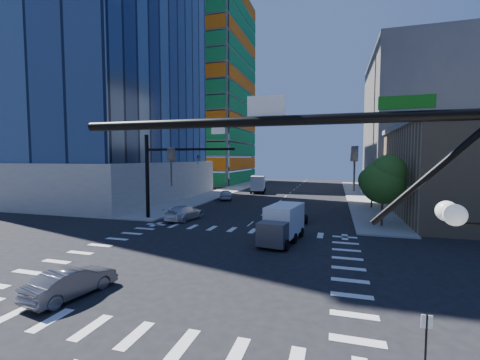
% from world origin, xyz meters
% --- Properties ---
extents(ground, '(160.00, 160.00, 0.00)m').
position_xyz_m(ground, '(0.00, 0.00, 0.00)').
color(ground, black).
rests_on(ground, ground).
extents(road_markings, '(20.00, 20.00, 0.01)m').
position_xyz_m(road_markings, '(0.00, 0.00, 0.01)').
color(road_markings, silver).
rests_on(road_markings, ground).
extents(sidewalk_ne, '(5.00, 60.00, 0.15)m').
position_xyz_m(sidewalk_ne, '(12.50, 40.00, 0.07)').
color(sidewalk_ne, '#989690').
rests_on(sidewalk_ne, ground).
extents(sidewalk_nw, '(5.00, 60.00, 0.15)m').
position_xyz_m(sidewalk_nw, '(-12.50, 40.00, 0.07)').
color(sidewalk_nw, '#989690').
rests_on(sidewalk_nw, ground).
extents(construction_building, '(25.16, 34.50, 70.60)m').
position_xyz_m(construction_building, '(-27.41, 61.93, 24.61)').
color(construction_building, gray).
rests_on(construction_building, ground).
extents(bg_building_ne, '(24.00, 30.00, 28.00)m').
position_xyz_m(bg_building_ne, '(27.00, 55.00, 14.00)').
color(bg_building_ne, '#5F5A56').
rests_on(bg_building_ne, ground).
extents(signal_mast_se, '(10.51, 2.48, 9.00)m').
position_xyz_m(signal_mast_se, '(10.60, -11.50, 5.01)').
color(signal_mast_se, black).
rests_on(signal_mast_se, sidewalk_se).
extents(signal_mast_nw, '(10.20, 0.40, 9.00)m').
position_xyz_m(signal_mast_nw, '(-10.00, 11.50, 5.49)').
color(signal_mast_nw, black).
rests_on(signal_mast_nw, sidewalk_nw).
extents(tree_south, '(4.16, 4.16, 6.82)m').
position_xyz_m(tree_south, '(12.63, 13.90, 4.69)').
color(tree_south, '#382316').
rests_on(tree_south, sidewalk_ne).
extents(tree_north, '(3.54, 3.52, 5.78)m').
position_xyz_m(tree_north, '(12.93, 25.90, 3.99)').
color(tree_north, '#382316').
rests_on(tree_north, sidewalk_ne).
extents(no_parking_sign, '(0.30, 0.06, 2.20)m').
position_xyz_m(no_parking_sign, '(10.70, -9.00, 1.38)').
color(no_parking_sign, black).
rests_on(no_parking_sign, ground).
extents(car_nb_far, '(3.47, 5.81, 1.51)m').
position_xyz_m(car_nb_far, '(4.01, 14.91, 0.76)').
color(car_nb_far, black).
rests_on(car_nb_far, ground).
extents(car_sb_near, '(2.83, 5.60, 1.56)m').
position_xyz_m(car_sb_near, '(-7.35, 12.01, 0.78)').
color(car_sb_near, white).
rests_on(car_sb_near, ground).
extents(car_sb_mid, '(3.28, 5.06, 1.60)m').
position_xyz_m(car_sb_mid, '(-8.50, 28.87, 0.80)').
color(car_sb_mid, silver).
rests_on(car_sb_mid, ground).
extents(car_sb_cross, '(2.23, 4.52, 1.42)m').
position_xyz_m(car_sb_cross, '(-3.97, -6.90, 0.71)').
color(car_sb_cross, '#56555B').
rests_on(car_sb_cross, ground).
extents(box_truck_near, '(3.10, 5.75, 2.87)m').
position_xyz_m(box_truck_near, '(4.12, 5.80, 1.27)').
color(box_truck_near, black).
rests_on(box_truck_near, ground).
extents(box_truck_far, '(3.62, 6.55, 3.25)m').
position_xyz_m(box_truck_far, '(-6.02, 40.95, 1.44)').
color(box_truck_far, black).
rests_on(box_truck_far, ground).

